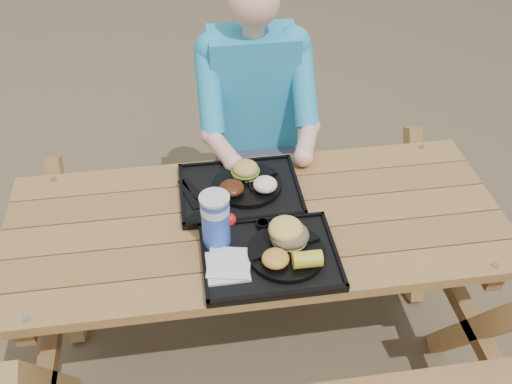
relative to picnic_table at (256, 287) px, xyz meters
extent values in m
plane|color=#999999|center=(0.00, 0.00, -0.38)|extent=(60.00, 60.00, 0.00)
cube|color=black|center=(0.02, -0.20, 0.39)|extent=(0.45, 0.35, 0.02)
cube|color=black|center=(-0.04, 0.15, 0.39)|extent=(0.45, 0.35, 0.02)
cylinder|color=black|center=(0.07, -0.20, 0.41)|extent=(0.26, 0.26, 0.02)
cylinder|color=black|center=(-0.01, 0.16, 0.41)|extent=(0.26, 0.26, 0.02)
cube|color=silver|center=(-0.13, -0.23, 0.40)|extent=(0.14, 0.14, 0.02)
cylinder|color=blue|center=(-0.15, -0.11, 0.49)|extent=(0.09, 0.09, 0.19)
cylinder|color=black|center=(0.01, -0.07, 0.41)|extent=(0.04, 0.04, 0.03)
cylinder|color=gold|center=(0.07, -0.08, 0.41)|extent=(0.06, 0.06, 0.03)
ellipsoid|color=gold|center=(0.03, -0.26, 0.44)|extent=(0.09, 0.09, 0.04)
cube|color=black|center=(-0.21, 0.16, 0.40)|extent=(0.11, 0.17, 0.01)
ellipsoid|color=#481F0E|center=(-0.07, 0.12, 0.44)|extent=(0.09, 0.09, 0.04)
ellipsoid|color=white|center=(0.05, 0.11, 0.44)|extent=(0.09, 0.09, 0.05)
camera|label=1|loc=(-0.21, -1.48, 1.78)|focal=40.00mm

